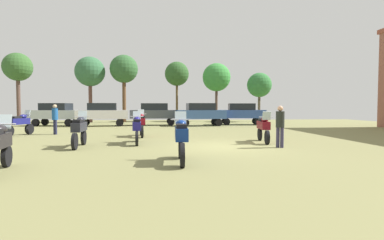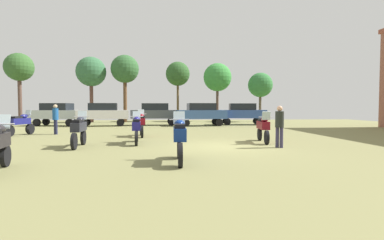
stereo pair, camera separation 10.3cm
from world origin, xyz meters
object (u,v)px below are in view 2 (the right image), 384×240
(tree_2, at_px, (91,72))
(person_1, at_px, (55,117))
(car_3, at_px, (103,113))
(tree_5, at_px, (178,74))
(motorcycle_5, at_px, (263,127))
(person_2, at_px, (279,123))
(motorcycle_2, at_px, (79,129))
(car_2, at_px, (155,112))
(tree_6, at_px, (125,70))
(car_4, at_px, (201,113))
(tree_1, at_px, (260,85))
(car_1, at_px, (57,113))
(car_5, at_px, (242,112))
(motorcycle_4, at_px, (20,123))
(motorcycle_8, at_px, (141,123))
(tree_3, at_px, (217,78))
(tree_4, at_px, (19,68))
(motorcycle_9, at_px, (136,128))
(motorcycle_1, at_px, (180,138))

(tree_2, bearing_deg, person_1, -83.59)
(car_3, distance_m, tree_5, 11.60)
(motorcycle_5, height_order, person_2, person_2)
(motorcycle_2, distance_m, car_2, 14.70)
(tree_6, bearing_deg, car_4, -42.74)
(tree_1, bearing_deg, person_2, -105.57)
(car_1, height_order, car_5, same)
(motorcycle_4, xyz_separation_m, car_5, (15.49, 9.26, 0.44))
(car_1, distance_m, person_2, 20.90)
(car_3, bearing_deg, car_4, -100.16)
(motorcycle_4, relative_size, tree_1, 0.38)
(car_2, bearing_deg, car_5, -91.57)
(car_1, xyz_separation_m, tree_6, (5.05, 6.04, 4.60))
(car_3, bearing_deg, car_2, -86.82)
(motorcycle_8, distance_m, tree_1, 20.29)
(motorcycle_2, xyz_separation_m, person_1, (-3.17, 5.91, 0.33))
(motorcycle_8, xyz_separation_m, car_1, (-8.37, 10.10, 0.43))
(motorcycle_8, distance_m, tree_6, 17.23)
(person_1, height_order, tree_1, tree_1)
(motorcycle_4, bearing_deg, person_1, 32.92)
(motorcycle_4, height_order, tree_3, tree_3)
(car_5, bearing_deg, tree_5, 44.55)
(motorcycle_4, height_order, tree_6, tree_6)
(motorcycle_8, relative_size, person_2, 1.26)
(motorcycle_2, height_order, motorcycle_8, motorcycle_8)
(motorcycle_5, distance_m, tree_4, 28.89)
(motorcycle_5, distance_m, motorcycle_8, 6.78)
(car_5, bearing_deg, motorcycle_4, 126.98)
(tree_4, xyz_separation_m, tree_5, (17.14, 1.39, -0.36))
(person_1, height_order, tree_5, tree_5)
(motorcycle_4, distance_m, tree_6, 16.27)
(motorcycle_5, relative_size, person_2, 1.29)
(motorcycle_5, height_order, tree_2, tree_2)
(car_3, bearing_deg, motorcycle_9, -169.08)
(car_3, bearing_deg, motorcycle_4, 152.76)
(motorcycle_8, height_order, tree_1, tree_1)
(person_1, relative_size, tree_3, 0.27)
(motorcycle_9, distance_m, car_5, 15.95)
(motorcycle_1, distance_m, car_1, 20.70)
(tree_5, bearing_deg, motorcycle_1, -91.48)
(car_2, bearing_deg, motorcycle_5, -159.91)
(motorcycle_1, distance_m, motorcycle_4, 12.72)
(motorcycle_1, bearing_deg, car_1, 120.16)
(motorcycle_2, height_order, tree_3, tree_3)
(car_2, xyz_separation_m, person_1, (-5.57, -8.59, -0.10))
(tree_4, bearing_deg, tree_2, -2.79)
(motorcycle_5, relative_size, car_2, 0.50)
(car_2, bearing_deg, motorcycle_9, 176.66)
(car_2, height_order, person_2, car_2)
(motorcycle_8, bearing_deg, tree_4, 124.02)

